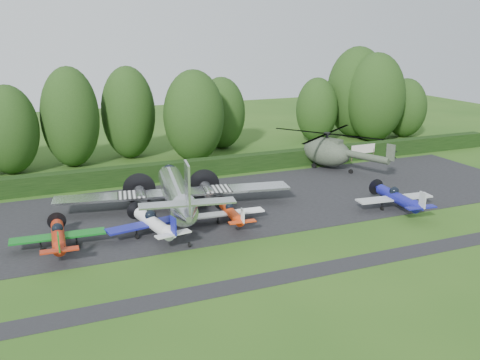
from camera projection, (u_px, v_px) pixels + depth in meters
name	position (u px, v px, depth m)	size (l,w,h in m)	color
ground	(254.00, 245.00, 42.64)	(160.00, 160.00, 0.00)	#244C15
apron	(211.00, 207.00, 51.51)	(70.00, 18.00, 0.01)	black
taxiway_verge	(289.00, 276.00, 37.32)	(70.00, 2.00, 0.00)	black
hedgerow	(179.00, 178.00, 61.26)	(90.00, 1.60, 2.00)	black
transport_plane	(177.00, 193.00, 49.22)	(22.15, 16.98, 7.10)	silver
light_plane_red	(58.00, 236.00, 41.30)	(7.18, 7.55, 2.76)	#A0240E
light_plane_white	(154.00, 223.00, 43.91)	(7.60, 7.99, 2.92)	white
light_plane_orange	(231.00, 213.00, 46.98)	(6.21, 6.52, 2.38)	red
light_plane_blue	(397.00, 198.00, 50.33)	(7.61, 8.00, 2.92)	navy
helicopter	(327.00, 149.00, 64.91)	(13.77, 16.13, 4.44)	#333D2F
sign_board	(363.00, 150.00, 69.26)	(3.64, 0.14, 2.05)	#3F3326
tree_0	(221.00, 113.00, 75.10)	(6.73, 6.73, 10.09)	black
tree_1	(194.00, 116.00, 67.66)	(7.72, 7.72, 11.69)	black
tree_3	(70.00, 117.00, 64.95)	(6.99, 6.99, 12.28)	black
tree_4	(9.00, 130.00, 61.90)	(6.81, 6.81, 10.46)	black
tree_5	(375.00, 97.00, 79.52)	(8.80, 8.80, 13.19)	black
tree_6	(405.00, 108.00, 83.17)	(6.50, 6.50, 9.14)	black
tree_7	(317.00, 110.00, 79.67)	(6.21, 6.21, 9.58)	black
tree_8	(128.00, 113.00, 69.28)	(6.94, 6.94, 12.00)	black
tree_10	(357.00, 93.00, 82.23)	(9.26, 9.26, 13.95)	black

